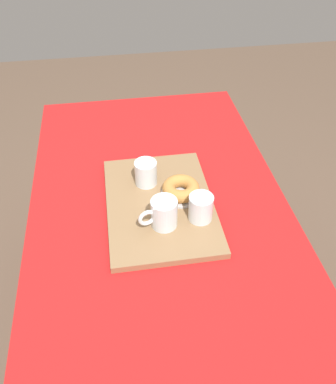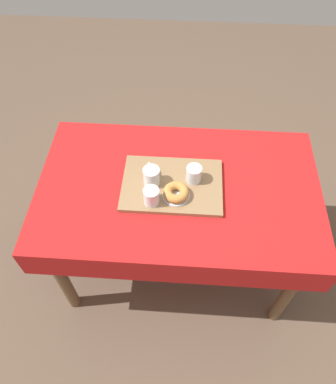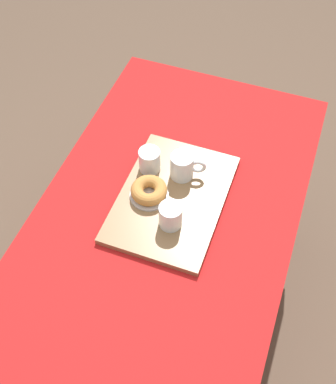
{
  "view_description": "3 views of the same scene",
  "coord_description": "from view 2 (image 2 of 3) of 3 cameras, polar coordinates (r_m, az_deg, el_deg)",
  "views": [
    {
      "loc": [
        -0.95,
        0.12,
        1.67
      ],
      "look_at": [
        -0.02,
        -0.03,
        0.82
      ],
      "focal_mm": 37.64,
      "sensor_mm": 36.0,
      "label": 1
    },
    {
      "loc": [
        0.02,
        -1.08,
        2.16
      ],
      "look_at": [
        -0.05,
        -0.06,
        0.8
      ],
      "focal_mm": 34.27,
      "sensor_mm": 36.0,
      "label": 2
    },
    {
      "loc": [
        0.86,
        0.31,
        2.07
      ],
      "look_at": [
        -0.04,
        -0.02,
        0.8
      ],
      "focal_mm": 45.5,
      "sensor_mm": 36.0,
      "label": 3
    }
  ],
  "objects": [
    {
      "name": "water_glass_far",
      "position": [
        1.73,
        4.03,
        2.75
      ],
      "size": [
        0.07,
        0.07,
        0.08
      ],
      "color": "white",
      "rests_on": "serving_tray"
    },
    {
      "name": "ground_plane",
      "position": [
        2.42,
        1.24,
        -10.5
      ],
      "size": [
        6.0,
        6.0,
        0.0
      ],
      "primitive_type": "plane",
      "color": "brown"
    },
    {
      "name": "donut_plate_left",
      "position": [
        1.69,
        1.25,
        -0.53
      ],
      "size": [
        0.13,
        0.13,
        0.01
      ],
      "primitive_type": "cylinder",
      "color": "silver",
      "rests_on": "serving_tray"
    },
    {
      "name": "serving_tray",
      "position": [
        1.75,
        0.64,
        1.11
      ],
      "size": [
        0.48,
        0.33,
        0.02
      ],
      "primitive_type": "cube",
      "color": "olive",
      "rests_on": "dining_table"
    },
    {
      "name": "dining_table",
      "position": [
        1.84,
        1.6,
        -1.23
      ],
      "size": [
        1.36,
        0.82,
        0.77
      ],
      "color": "red",
      "rests_on": "ground"
    },
    {
      "name": "sugar_donut_left",
      "position": [
        1.67,
        1.27,
        -0.03
      ],
      "size": [
        0.12,
        0.12,
        0.04
      ],
      "primitive_type": "torus",
      "color": "#BC7F3D",
      "rests_on": "donut_plate_left"
    },
    {
      "name": "water_glass_near",
      "position": [
        1.65,
        -2.6,
        -0.75
      ],
      "size": [
        0.07,
        0.07,
        0.08
      ],
      "color": "white",
      "rests_on": "serving_tray"
    },
    {
      "name": "tea_mug_left",
      "position": [
        1.71,
        -2.59,
        2.47
      ],
      "size": [
        0.08,
        0.12,
        0.09
      ],
      "color": "white",
      "rests_on": "serving_tray"
    }
  ]
}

